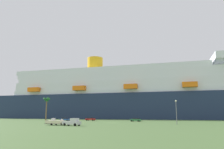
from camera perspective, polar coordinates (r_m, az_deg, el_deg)
name	(u,v)px	position (r m, az deg, el deg)	size (l,w,h in m)	color
ground_plane	(131,120)	(113.69, 5.15, -11.92)	(600.00, 600.00, 0.00)	#4C6B38
cruise_ship	(137,97)	(143.58, 6.48, -5.92)	(226.41, 44.51, 49.91)	#1E2D4C
pickup_truck	(72,122)	(66.40, -10.39, -12.23)	(5.79, 2.78, 2.20)	silver
small_boat_on_trailer	(57,122)	(70.07, -14.37, -12.03)	(8.12, 2.76, 2.15)	#595960
palm_tree	(47,102)	(104.61, -16.80, -6.89)	(3.38, 3.43, 10.92)	brown
street_lamp	(176,108)	(75.75, 16.52, -8.56)	(0.56, 0.56, 7.97)	slate
parked_car_red_hatchback	(90,119)	(109.67, -5.74, -11.54)	(4.74, 2.12, 1.58)	red
parked_car_green_wagon	(136,120)	(98.25, 6.27, -11.70)	(4.87, 2.54, 1.58)	#2D723F
parked_car_blue_suv	(65,119)	(106.40, -12.22, -11.41)	(4.70, 2.12, 1.58)	#264C99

